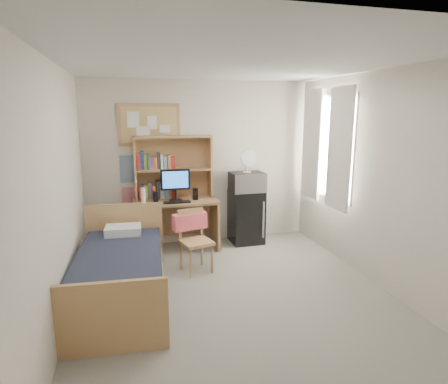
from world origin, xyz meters
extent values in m
cube|color=gray|center=(0.00, 0.00, -0.01)|extent=(3.60, 4.20, 0.02)
cube|color=silver|center=(0.00, 0.00, 2.60)|extent=(3.60, 4.20, 0.02)
cube|color=beige|center=(0.00, 2.10, 1.30)|extent=(3.60, 0.04, 2.60)
cube|color=beige|center=(0.00, -2.10, 1.30)|extent=(3.60, 0.04, 2.60)
cube|color=beige|center=(-1.80, 0.00, 1.30)|extent=(0.04, 4.20, 2.60)
cube|color=beige|center=(1.80, 0.00, 1.30)|extent=(0.04, 4.20, 2.60)
cube|color=white|center=(1.75, 1.20, 1.60)|extent=(0.10, 1.40, 1.70)
cube|color=white|center=(1.72, 0.80, 1.60)|extent=(0.04, 0.55, 1.70)
cube|color=white|center=(1.72, 1.60, 1.60)|extent=(0.04, 0.55, 1.70)
cube|color=tan|center=(-0.78, 2.08, 1.92)|extent=(0.94, 0.03, 0.64)
cube|color=#245391|center=(-1.10, 2.09, 1.25)|extent=(0.30, 0.01, 0.42)
cube|color=#BD2140|center=(-1.10, 2.09, 0.78)|extent=(0.28, 0.01, 0.36)
cube|color=tan|center=(-0.45, 1.76, 0.40)|extent=(1.28, 0.65, 0.79)
cube|color=tan|center=(-0.30, 0.86, 0.42)|extent=(0.51, 0.51, 0.84)
cube|color=black|center=(0.71, 1.83, 0.43)|extent=(0.51, 0.51, 0.86)
cube|color=black|center=(-1.28, 0.30, 0.27)|extent=(1.11, 2.03, 0.54)
cube|color=tan|center=(-0.45, 1.91, 1.28)|extent=(1.18, 0.31, 0.96)
cube|color=black|center=(-0.45, 1.70, 1.03)|extent=(0.44, 0.04, 0.47)
cube|color=black|center=(-0.45, 1.56, 0.80)|extent=(0.40, 0.13, 0.02)
cube|color=black|center=(-0.75, 1.71, 0.87)|extent=(0.07, 0.07, 0.16)
cube|color=black|center=(-0.15, 1.70, 0.88)|extent=(0.07, 0.07, 0.18)
cylinder|color=white|center=(-0.93, 1.67, 0.91)|extent=(0.07, 0.07, 0.23)
cube|color=#FF616C|center=(-0.35, 1.05, 0.65)|extent=(0.49, 0.26, 0.23)
cube|color=#BABABF|center=(0.71, 1.81, 1.01)|extent=(0.53, 0.41, 0.30)
cylinder|color=white|center=(0.71, 1.81, 1.33)|extent=(0.27, 0.27, 0.33)
cube|color=white|center=(-1.23, 1.05, 0.59)|extent=(0.47, 0.35, 0.11)
camera|label=1|loc=(-1.12, -3.81, 2.10)|focal=30.00mm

